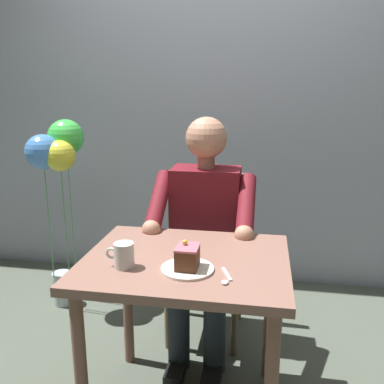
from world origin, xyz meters
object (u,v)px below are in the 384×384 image
object	(u,v)px
dining_table	(186,282)
seated_person	(204,231)
balloon_display	(57,163)
coffee_cup	(124,255)
chair	(208,246)
cake_slice	(187,257)
dessert_spoon	(226,278)

from	to	relation	value
dining_table	seated_person	world-z (taller)	seated_person
dining_table	balloon_display	bearing A→B (deg)	-39.24
dining_table	coffee_cup	distance (m)	0.30
chair	seated_person	size ratio (longest dim) A/B	0.73
seated_person	cake_slice	world-z (taller)	seated_person
coffee_cup	balloon_display	distance (m)	1.16
chair	seated_person	distance (m)	0.23
seated_person	chair	bearing A→B (deg)	-90.00
chair	coffee_cup	xyz separation A→B (m)	(0.22, 0.80, 0.26)
coffee_cup	balloon_display	world-z (taller)	balloon_display
dining_table	chair	bearing A→B (deg)	-90.00
coffee_cup	dining_table	bearing A→B (deg)	-149.17
cake_slice	dining_table	bearing A→B (deg)	-76.15
seated_person	dessert_spoon	size ratio (longest dim) A/B	8.78
dessert_spoon	coffee_cup	bearing A→B (deg)	-5.46
dessert_spoon	balloon_display	xyz separation A→B (m)	(1.11, -0.93, 0.22)
seated_person	dessert_spoon	world-z (taller)	seated_person
cake_slice	balloon_display	distance (m)	1.31
coffee_cup	balloon_display	size ratio (longest dim) A/B	0.09
coffee_cup	chair	bearing A→B (deg)	-105.08
dining_table	chair	distance (m)	0.68
chair	dessert_spoon	size ratio (longest dim) A/B	6.44
cake_slice	coffee_cup	distance (m)	0.24
balloon_display	dessert_spoon	bearing A→B (deg)	140.12
dining_table	cake_slice	bearing A→B (deg)	103.85
balloon_display	chair	bearing A→B (deg)	174.35
cake_slice	dessert_spoon	world-z (taller)	cake_slice
dining_table	cake_slice	distance (m)	0.20
dining_table	seated_person	distance (m)	0.50
chair	dessert_spoon	xyz separation A→B (m)	(-0.18, 0.84, 0.22)
dining_table	coffee_cup	bearing A→B (deg)	30.83
coffee_cup	seated_person	bearing A→B (deg)	-108.96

